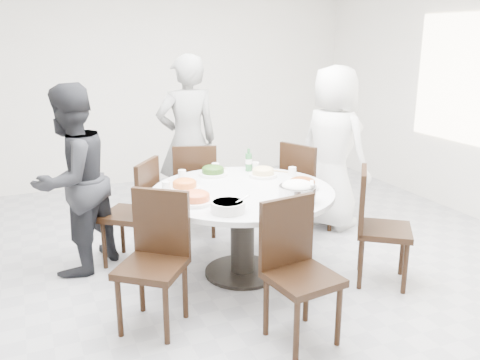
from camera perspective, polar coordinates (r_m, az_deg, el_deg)
name	(u,v)px	position (r m, az deg, el deg)	size (l,w,h in m)	color
floor	(228,266)	(4.55, -1.39, -9.66)	(6.00, 6.00, 0.01)	#A6A6AA
wall_back	(142,79)	(7.00, -10.96, 11.08)	(6.00, 0.01, 2.80)	white
dining_table	(242,232)	(4.28, 0.27, -5.91)	(1.50, 1.50, 0.75)	silver
chair_ne	(308,188)	(5.20, 7.63, -0.85)	(0.42, 0.42, 0.95)	black
chair_n	(195,188)	(5.15, -5.03, -0.91)	(0.42, 0.42, 0.95)	black
chair_nw	(129,212)	(4.56, -12.34, -3.55)	(0.42, 0.42, 0.95)	black
chair_sw	(151,264)	(3.54, -9.92, -9.30)	(0.42, 0.42, 0.95)	black
chair_s	(303,275)	(3.37, 7.09, -10.55)	(0.42, 0.42, 0.95)	black
chair_se	(384,228)	(4.27, 15.92, -5.17)	(0.42, 0.42, 0.95)	black
diner_right	(333,148)	(5.34, 10.40, 3.55)	(0.82, 0.54, 1.69)	white
diner_middle	(188,141)	(5.36, -5.91, 4.37)	(0.65, 0.43, 1.79)	black
diner_left	(72,181)	(4.44, -18.32, -0.07)	(0.78, 0.61, 1.61)	black
dish_greens	(213,172)	(4.57, -3.05, 0.92)	(0.26, 0.26, 0.07)	white
dish_pale	(263,173)	(4.53, 2.61, 0.79)	(0.25, 0.25, 0.07)	white
dish_orange	(185,186)	(4.17, -6.24, -0.64)	(0.25, 0.25, 0.07)	white
dish_redbrown	(302,185)	(4.20, 6.99, -0.53)	(0.27, 0.27, 0.07)	white
dish_tofu	(195,198)	(3.83, -5.07, -2.07)	(0.29, 0.29, 0.07)	white
rice_bowl	(297,194)	(3.87, 6.46, -1.54)	(0.29, 0.29, 0.12)	silver
soup_bowl	(228,207)	(3.64, -1.36, -3.00)	(0.25, 0.25, 0.08)	white
beverage_bottle	(249,160)	(4.70, 0.98, 2.28)	(0.06, 0.06, 0.21)	#2A6A36
tea_cups	(211,168)	(4.69, -3.26, 1.40)	(0.07, 0.07, 0.08)	white
chopsticks	(218,170)	(4.75, -2.53, 1.18)	(0.24, 0.04, 0.01)	tan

